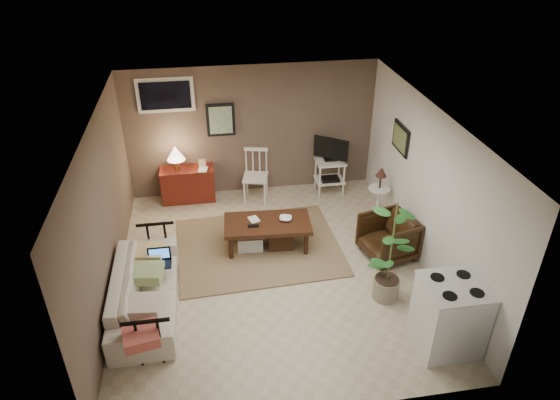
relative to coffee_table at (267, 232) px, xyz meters
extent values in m
plane|color=#C1B293|center=(0.01, -0.56, -0.28)|extent=(5.00, 5.00, 0.00)
cube|color=black|center=(-0.54, 1.91, 1.17)|extent=(0.50, 0.03, 0.60)
cube|color=black|center=(2.23, 0.49, 1.24)|extent=(0.03, 0.60, 0.45)
cube|color=silver|center=(-1.44, 1.91, 1.67)|extent=(0.96, 0.03, 0.60)
cube|color=#7E5F49|center=(-0.14, 0.02, -0.27)|extent=(2.63, 2.15, 0.02)
cube|color=#3B1910|center=(0.01, 0.00, 0.16)|extent=(1.38, 0.78, 0.07)
cylinder|color=#3B1910|center=(-0.59, -0.22, -0.07)|extent=(0.07, 0.07, 0.42)
cylinder|color=#3B1910|center=(0.57, -0.29, -0.07)|extent=(0.07, 0.07, 0.42)
cylinder|color=#3B1910|center=(-0.55, 0.29, -0.07)|extent=(0.07, 0.07, 0.42)
cylinder|color=#3B1910|center=(0.61, 0.22, -0.07)|extent=(0.07, 0.07, 0.42)
cube|color=black|center=(-0.22, -0.10, 0.21)|extent=(0.17, 0.07, 0.02)
cube|color=#412817|center=(0.21, -0.01, -0.13)|extent=(0.41, 0.36, 0.29)
cube|color=silver|center=(-0.27, 0.02, -0.15)|extent=(0.41, 0.36, 0.25)
imported|color=beige|center=(-1.79, -1.10, 0.12)|extent=(0.60, 2.06, 0.81)
cube|color=black|center=(-1.59, -0.80, 0.18)|extent=(0.32, 0.22, 0.02)
cube|color=black|center=(-1.59, -0.69, 0.29)|extent=(0.32, 0.02, 0.20)
cube|color=blue|center=(-1.59, -0.70, 0.29)|extent=(0.27, 0.00, 0.16)
cube|color=maroon|center=(-1.22, 1.73, 0.03)|extent=(0.95, 0.42, 0.63)
cylinder|color=#A07B3D|center=(-1.37, 1.69, 0.46)|extent=(0.11, 0.11, 0.21)
cone|color=#FFD4B7|center=(-1.37, 1.69, 0.69)|extent=(0.32, 0.32, 0.25)
cube|color=tan|center=(-0.93, 1.75, 0.43)|extent=(0.13, 0.02, 0.16)
cube|color=silver|center=(0.00, 1.54, 0.17)|extent=(0.52, 0.52, 0.04)
cylinder|color=silver|center=(-0.22, 1.40, -0.07)|extent=(0.04, 0.04, 0.43)
cylinder|color=silver|center=(0.14, 1.32, -0.07)|extent=(0.04, 0.04, 0.43)
cylinder|color=silver|center=(-0.13, 1.76, -0.07)|extent=(0.04, 0.04, 0.43)
cylinder|color=silver|center=(0.23, 1.68, -0.07)|extent=(0.04, 0.04, 0.43)
cube|color=silver|center=(0.05, 1.73, 0.64)|extent=(0.43, 0.14, 0.06)
cube|color=silver|center=(1.40, 1.57, 0.36)|extent=(0.52, 0.43, 0.04)
cube|color=silver|center=(1.40, 1.57, -0.02)|extent=(0.52, 0.43, 0.03)
cylinder|color=silver|center=(1.17, 1.39, 0.05)|extent=(0.03, 0.03, 0.66)
cylinder|color=silver|center=(1.63, 1.39, 0.05)|extent=(0.03, 0.03, 0.66)
cylinder|color=silver|center=(1.17, 1.75, 0.05)|extent=(0.03, 0.03, 0.66)
cylinder|color=silver|center=(1.63, 1.75, 0.05)|extent=(0.03, 0.03, 0.66)
cube|color=black|center=(1.40, 1.57, 0.41)|extent=(0.24, 0.13, 0.03)
cube|color=black|center=(1.40, 1.57, 0.63)|extent=(0.56, 0.43, 0.40)
cube|color=#CC784F|center=(1.40, 1.57, 0.63)|extent=(0.46, 0.35, 0.32)
cube|color=black|center=(1.40, 1.52, 0.00)|extent=(0.33, 0.24, 0.09)
cylinder|color=silver|center=(2.01, 0.56, -0.27)|extent=(0.26, 0.26, 0.03)
cylinder|color=silver|center=(2.01, 0.56, 0.01)|extent=(0.05, 0.05, 0.55)
cylinder|color=silver|center=(2.01, 0.56, 0.30)|extent=(0.37, 0.37, 0.03)
cylinder|color=black|center=(2.01, 0.56, 0.44)|extent=(0.03, 0.03, 0.24)
cone|color=#3C1F18|center=(2.01, 0.56, 0.62)|extent=(0.18, 0.18, 0.17)
imported|color=black|center=(1.80, -0.51, 0.09)|extent=(0.83, 0.87, 0.74)
cylinder|color=gray|center=(1.46, -1.43, -0.13)|extent=(0.35, 0.35, 0.31)
cylinder|color=#4C602D|center=(1.46, -1.43, 0.65)|extent=(0.02, 0.02, 1.23)
cube|color=silver|center=(1.89, -2.38, 0.18)|extent=(0.72, 0.66, 0.92)
cube|color=silver|center=(1.89, -2.38, 0.65)|extent=(0.74, 0.68, 0.03)
cylinder|color=black|center=(1.72, -2.54, 0.67)|extent=(0.16, 0.16, 0.01)
cylinder|color=black|center=(2.05, -2.54, 0.67)|extent=(0.16, 0.16, 0.01)
cylinder|color=black|center=(1.72, -2.21, 0.67)|extent=(0.16, 0.16, 0.01)
cylinder|color=black|center=(2.05, -2.21, 0.67)|extent=(0.16, 0.16, 0.01)
imported|color=#3B1910|center=(0.30, 0.01, 0.29)|extent=(0.20, 0.09, 0.19)
imported|color=#3B1910|center=(-0.26, 0.07, 0.30)|extent=(0.14, 0.06, 0.20)
imported|color=#3B1910|center=(-1.00, 1.64, 0.46)|extent=(0.16, 0.05, 0.22)
camera|label=1|loc=(-0.83, -6.42, 4.44)|focal=32.00mm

